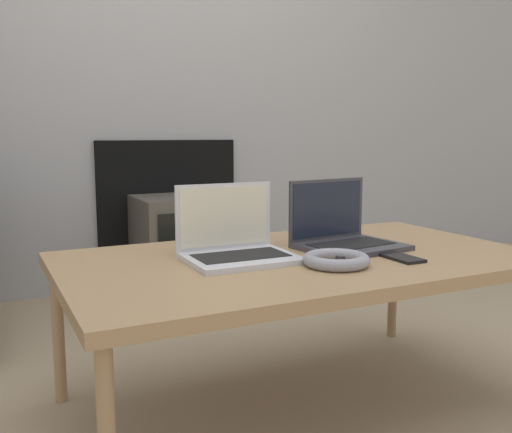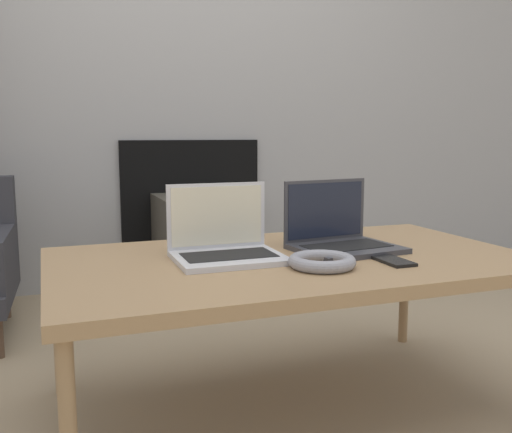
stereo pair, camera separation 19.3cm
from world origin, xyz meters
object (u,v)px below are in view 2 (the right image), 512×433
(headphones, at_px, (322,261))
(tv, at_px, (202,244))
(phone, at_px, (394,261))
(laptop_left, at_px, (225,243))
(laptop_right, at_px, (339,235))

(headphones, height_order, tv, tv)
(phone, bearing_deg, laptop_left, 151.90)
(laptop_right, xyz_separation_m, headphones, (-0.17, -0.21, -0.03))
(laptop_left, bearing_deg, phone, -27.50)
(phone, bearing_deg, laptop_right, 102.33)
(laptop_left, height_order, headphones, laptop_left)
(laptop_right, relative_size, phone, 2.57)
(phone, bearing_deg, headphones, 174.99)
(laptop_left, xyz_separation_m, phone, (0.42, -0.23, -0.04))
(laptop_right, bearing_deg, tv, 87.27)
(laptop_left, bearing_deg, laptop_right, 0.56)
(phone, bearing_deg, tv, 95.22)
(laptop_right, bearing_deg, phone, -84.36)
(headphones, distance_m, phone, 0.22)
(laptop_left, relative_size, phone, 2.38)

